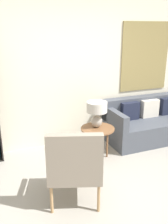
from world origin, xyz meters
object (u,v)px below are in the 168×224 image
armchair (75,164)px  couch (152,123)px  side_table (98,131)px  table_lamp (97,111)px

armchair → couch: armchair is taller
side_table → couch: bearing=13.2°
armchair → side_table: (0.76, 1.01, -0.09)m
table_lamp → side_table: bearing=-91.0°
armchair → couch: 2.46m
side_table → table_lamp: size_ratio=1.28×
side_table → table_lamp: table_lamp is taller
armchair → table_lamp: size_ratio=2.30×
couch → table_lamp: table_lamp is taller
couch → side_table: (-1.31, -0.31, 0.15)m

